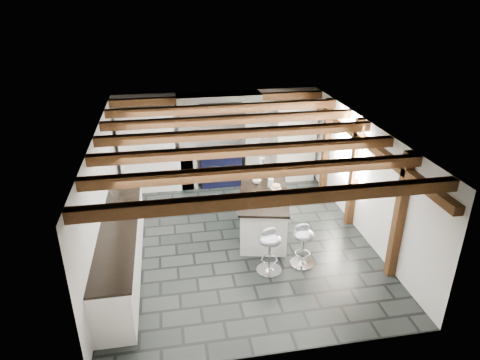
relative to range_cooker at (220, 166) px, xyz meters
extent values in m
plane|color=black|center=(0.00, -2.68, -0.47)|extent=(6.00, 6.00, 0.00)
plane|color=silver|center=(0.00, 0.32, 0.68)|extent=(5.00, 0.00, 5.00)
plane|color=silver|center=(-2.50, -2.68, 0.68)|extent=(0.00, 6.00, 6.00)
plane|color=silver|center=(2.50, -2.68, 0.68)|extent=(0.00, 6.00, 6.00)
plane|color=white|center=(0.00, -2.68, 1.83)|extent=(6.00, 6.00, 0.00)
cube|color=silver|center=(-0.80, 0.02, 0.48)|extent=(0.40, 0.60, 1.90)
cube|color=silver|center=(0.80, 0.02, 0.48)|extent=(0.40, 0.60, 1.90)
cube|color=brown|center=(0.00, 0.02, 1.52)|extent=(2.10, 0.65, 0.18)
cube|color=silver|center=(0.00, 0.02, 1.68)|extent=(2.00, 0.60, 0.31)
cube|color=black|center=(0.00, -0.30, 1.58)|extent=(1.00, 0.03, 0.22)
cube|color=silver|center=(0.00, -0.31, 1.58)|extent=(0.90, 0.01, 0.14)
cube|color=white|center=(-1.75, 0.02, 0.53)|extent=(1.30, 0.58, 2.00)
cube|color=white|center=(1.90, 0.02, 0.53)|extent=(1.00, 0.58, 2.00)
cube|color=white|center=(-2.20, -3.28, -0.03)|extent=(0.60, 3.80, 0.88)
cube|color=black|center=(-2.20, -3.28, 0.43)|extent=(0.64, 3.80, 0.04)
cube|color=white|center=(-1.05, 0.02, -0.03)|extent=(0.70, 0.60, 0.88)
cube|color=black|center=(-1.05, 0.02, 0.43)|extent=(0.74, 0.64, 0.04)
cube|color=brown|center=(2.42, -2.68, 1.48)|extent=(0.15, 5.80, 0.14)
plane|color=white|center=(2.48, -2.08, 1.08)|extent=(0.00, 0.90, 0.90)
cube|color=brown|center=(0.00, -5.28, 1.74)|extent=(5.00, 0.16, 0.16)
cube|color=brown|center=(0.00, -4.41, 1.74)|extent=(5.00, 0.16, 0.16)
cube|color=brown|center=(0.00, -3.54, 1.74)|extent=(5.00, 0.16, 0.16)
cube|color=brown|center=(0.00, -2.68, 1.74)|extent=(5.00, 0.16, 0.16)
cube|color=brown|center=(0.00, -1.81, 1.74)|extent=(5.00, 0.16, 0.16)
cube|color=brown|center=(0.00, -0.94, 1.74)|extent=(5.00, 0.16, 0.16)
cube|color=brown|center=(0.00, -0.08, 1.74)|extent=(5.00, 0.16, 0.16)
cube|color=brown|center=(2.42, -4.28, 0.68)|extent=(0.15, 0.15, 2.30)
cube|color=brown|center=(2.42, -2.48, 0.68)|extent=(0.15, 0.15, 2.30)
cube|color=brown|center=(2.42, -0.88, 0.68)|extent=(0.15, 0.15, 2.30)
cylinder|color=black|center=(0.45, -2.73, 1.46)|extent=(0.01, 0.01, 0.56)
cylinder|color=white|center=(0.45, -2.73, 1.13)|extent=(0.09, 0.09, 0.22)
cylinder|color=black|center=(0.50, -2.43, 1.46)|extent=(0.01, 0.01, 0.56)
cylinder|color=white|center=(0.50, -2.43, 1.13)|extent=(0.09, 0.09, 0.22)
cylinder|color=black|center=(0.55, -2.13, 1.46)|extent=(0.01, 0.01, 0.56)
cylinder|color=white|center=(0.55, -2.13, 1.13)|extent=(0.09, 0.09, 0.22)
cube|color=black|center=(0.00, 0.00, -0.02)|extent=(1.00, 0.60, 0.90)
ellipsoid|color=silver|center=(-0.25, 0.00, 0.46)|extent=(0.28, 0.28, 0.11)
ellipsoid|color=silver|center=(0.25, 0.00, 0.46)|extent=(0.28, 0.28, 0.11)
cylinder|color=silver|center=(0.00, -0.32, 0.35)|extent=(0.95, 0.03, 0.03)
cube|color=black|center=(-0.25, -0.30, -0.02)|extent=(0.35, 0.02, 0.30)
cube|color=black|center=(0.25, -0.30, -0.02)|extent=(0.35, 0.02, 0.30)
cube|color=white|center=(0.53, -2.54, -0.04)|extent=(1.21, 1.87, 0.84)
cube|color=black|center=(0.53, -2.54, 0.40)|extent=(1.30, 1.96, 0.05)
imported|color=white|center=(0.49, -2.05, 0.51)|extent=(0.21, 0.21, 0.18)
ellipsoid|color=#C8521C|center=(0.49, -2.05, 0.66)|extent=(0.19, 0.19, 0.11)
cylinder|color=white|center=(0.74, -2.25, 0.51)|extent=(0.11, 0.11, 0.17)
imported|color=white|center=(0.60, -2.66, 0.45)|extent=(0.30, 0.30, 0.06)
cylinder|color=white|center=(0.77, -2.55, 0.47)|extent=(0.05, 0.05, 0.10)
cylinder|color=white|center=(0.77, -2.55, 0.53)|extent=(0.21, 0.21, 0.01)
cylinder|color=beige|center=(0.77, -2.55, 0.57)|extent=(0.16, 0.16, 0.07)
cylinder|color=silver|center=(0.98, -3.74, -0.45)|extent=(0.43, 0.43, 0.03)
cone|color=silver|center=(0.98, -3.74, -0.41)|extent=(0.20, 0.20, 0.08)
cylinder|color=silver|center=(0.98, -3.74, -0.14)|extent=(0.05, 0.05, 0.54)
torus|color=silver|center=(0.98, -3.74, -0.23)|extent=(0.27, 0.27, 0.02)
ellipsoid|color=#9396A0|center=(0.98, -3.74, 0.16)|extent=(0.40, 0.40, 0.18)
ellipsoid|color=#9396A0|center=(0.99, -3.64, 0.26)|extent=(0.27, 0.11, 0.15)
cylinder|color=silver|center=(0.35, -3.83, -0.45)|extent=(0.45, 0.45, 0.03)
cone|color=silver|center=(0.35, -3.83, -0.40)|extent=(0.20, 0.20, 0.08)
cylinder|color=silver|center=(0.35, -3.83, -0.13)|extent=(0.05, 0.05, 0.56)
torus|color=silver|center=(0.35, -3.83, -0.22)|extent=(0.29, 0.29, 0.02)
ellipsoid|color=#9396A0|center=(0.35, -3.83, 0.19)|extent=(0.52, 0.52, 0.18)
ellipsoid|color=#9396A0|center=(0.31, -3.74, 0.29)|extent=(0.31, 0.20, 0.16)
camera|label=1|loc=(-1.26, -9.89, 4.19)|focal=32.00mm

